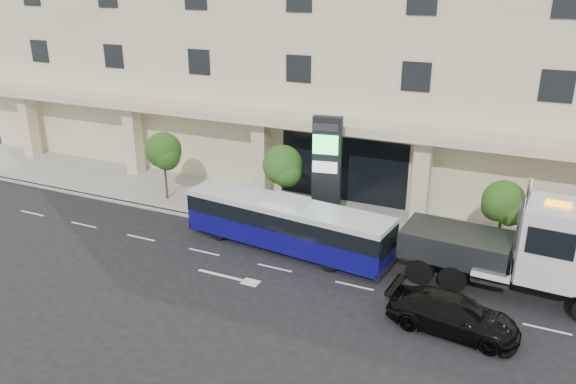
# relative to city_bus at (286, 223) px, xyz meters

# --- Properties ---
(ground) EXTENTS (120.00, 120.00, 0.00)m
(ground) POSITION_rel_city_bus_xyz_m (0.37, -0.60, -1.42)
(ground) COLOR black
(ground) RESTS_ON ground
(sidewalk) EXTENTS (120.00, 6.00, 0.15)m
(sidewalk) POSITION_rel_city_bus_xyz_m (0.37, 4.40, -1.35)
(sidewalk) COLOR gray
(sidewalk) RESTS_ON ground
(curb) EXTENTS (120.00, 0.30, 0.15)m
(curb) POSITION_rel_city_bus_xyz_m (0.37, 1.40, -1.35)
(curb) COLOR gray
(curb) RESTS_ON ground
(convention_center) EXTENTS (60.00, 17.60, 20.00)m
(convention_center) POSITION_rel_city_bus_xyz_m (0.37, 14.82, 8.55)
(convention_center) COLOR #BBB08C
(convention_center) RESTS_ON ground
(tree_left) EXTENTS (2.27, 2.20, 4.22)m
(tree_left) POSITION_rel_city_bus_xyz_m (-9.61, 2.99, 1.69)
(tree_left) COLOR #422B19
(tree_left) RESTS_ON sidewalk
(tree_mid) EXTENTS (2.28, 2.20, 4.38)m
(tree_mid) POSITION_rel_city_bus_xyz_m (-1.61, 2.99, 1.84)
(tree_mid) COLOR #422B19
(tree_mid) RESTS_ON sidewalk
(tree_right) EXTENTS (2.10, 2.00, 4.04)m
(tree_right) POSITION_rel_city_bus_xyz_m (9.89, 2.99, 1.62)
(tree_right) COLOR #422B19
(tree_right) RESTS_ON sidewalk
(city_bus) EXTENTS (11.21, 3.54, 2.79)m
(city_bus) POSITION_rel_city_bus_xyz_m (0.00, 0.00, 0.00)
(city_bus) COLOR black
(city_bus) RESTS_ON ground
(tow_truck) EXTENTS (10.86, 3.22, 4.93)m
(tow_truck) POSITION_rel_city_bus_xyz_m (11.11, 0.33, 0.61)
(tow_truck) COLOR #2D3033
(tow_truck) RESTS_ON ground
(black_sedan) EXTENTS (5.26, 2.51, 1.48)m
(black_sedan) POSITION_rel_city_bus_xyz_m (8.92, -3.77, -0.68)
(black_sedan) COLOR black
(black_sedan) RESTS_ON ground
(signage_pylon) EXTENTS (1.61, 0.83, 6.17)m
(signage_pylon) POSITION_rel_city_bus_xyz_m (0.87, 3.22, 1.86)
(signage_pylon) COLOR black
(signage_pylon) RESTS_ON sidewalk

